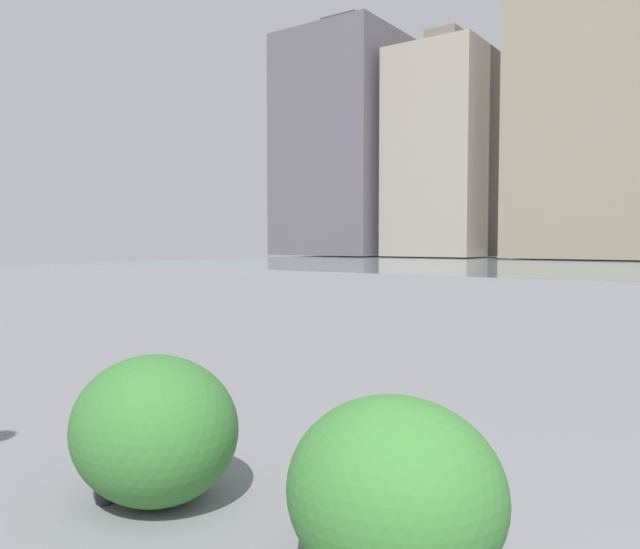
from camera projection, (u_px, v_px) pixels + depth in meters
The scene contains 6 objects.
building_slab at pixel (610, 75), 59.66m from camera, with size 17.94×10.67×37.68m.
building_annex at pixel (446, 154), 71.09m from camera, with size 10.47×12.86×25.64m.
building_highrise at pixel (349, 147), 78.49m from camera, with size 14.03×15.67×29.62m.
bollard_near at pixel (104, 438), 3.80m from camera, with size 0.13×0.13×0.78m.
shrub_round at pixel (395, 492), 2.87m from camera, with size 1.06×0.95×0.90m.
shrub_wide at pixel (155, 429), 3.80m from camera, with size 1.08×0.98×0.92m.
Camera 1 is at (-0.21, 1.19, 1.62)m, focal length 34.49 mm.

